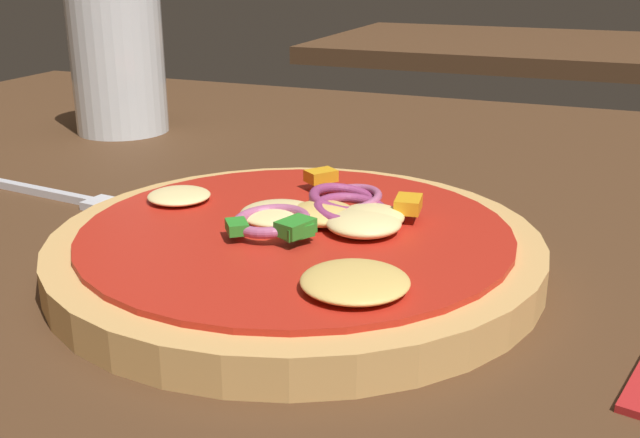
% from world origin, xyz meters
% --- Properties ---
extents(dining_table, '(1.13, 1.00, 0.03)m').
position_xyz_m(dining_table, '(0.00, 0.00, 0.01)').
color(dining_table, '#4C301C').
rests_on(dining_table, ground).
extents(pizza, '(0.24, 0.24, 0.03)m').
position_xyz_m(pizza, '(0.01, 0.01, 0.04)').
color(pizza, tan).
rests_on(pizza, dining_table).
extents(fork, '(0.17, 0.03, 0.01)m').
position_xyz_m(fork, '(-0.18, 0.06, 0.03)').
color(fork, silver).
rests_on(fork, dining_table).
extents(beer_glass, '(0.08, 0.08, 0.11)m').
position_xyz_m(beer_glass, '(-0.26, 0.23, 0.08)').
color(beer_glass, silver).
rests_on(beer_glass, dining_table).
extents(background_table, '(0.72, 0.48, 0.03)m').
position_xyz_m(background_table, '(-0.02, 1.10, 0.01)').
color(background_table, '#4C301C').
rests_on(background_table, ground).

